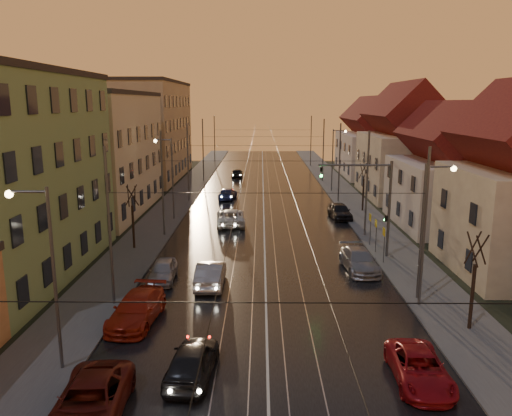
{
  "coord_description": "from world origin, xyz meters",
  "views": [
    {
      "loc": [
        -0.3,
        -17.39,
        11.27
      ],
      "look_at": [
        -0.68,
        20.91,
        3.15
      ],
      "focal_mm": 35.0,
      "sensor_mm": 36.0,
      "label": 1
    }
  ],
  "objects_px": {
    "driving_car_2": "(231,217)",
    "parked_right_1": "(359,260)",
    "street_lamp_0": "(46,262)",
    "driving_car_4": "(237,173)",
    "street_lamp_3": "(335,154)",
    "driving_car_3": "(228,194)",
    "street_lamp_1": "(428,218)",
    "street_lamp_2": "(169,170)",
    "traffic_light_mast": "(376,197)",
    "driving_car_1": "(211,274)",
    "parked_right_2": "(340,211)",
    "driving_car_0": "(192,361)",
    "parked_left_1": "(90,402)",
    "parked_right_0": "(419,368)",
    "parked_left_2": "(137,309)",
    "parked_left_3": "(163,271)"
  },
  "relations": [
    {
      "from": "driving_car_2",
      "to": "parked_right_1",
      "type": "bearing_deg",
      "value": 122.23
    },
    {
      "from": "street_lamp_0",
      "to": "driving_car_4",
      "type": "relative_size",
      "value": 2.0
    },
    {
      "from": "street_lamp_3",
      "to": "driving_car_3",
      "type": "xyz_separation_m",
      "value": [
        -13.37,
        -5.18,
        -4.24
      ]
    },
    {
      "from": "street_lamp_1",
      "to": "parked_right_1",
      "type": "relative_size",
      "value": 1.61
    },
    {
      "from": "street_lamp_2",
      "to": "traffic_light_mast",
      "type": "xyz_separation_m",
      "value": [
        17.1,
        -12.0,
        -0.29
      ]
    },
    {
      "from": "street_lamp_3",
      "to": "driving_car_1",
      "type": "distance_m",
      "value": 36.25
    },
    {
      "from": "parked_right_2",
      "to": "driving_car_1",
      "type": "bearing_deg",
      "value": -125.84
    },
    {
      "from": "driving_car_0",
      "to": "parked_left_1",
      "type": "height_order",
      "value": "driving_car_0"
    },
    {
      "from": "traffic_light_mast",
      "to": "driving_car_1",
      "type": "relative_size",
      "value": 1.53
    },
    {
      "from": "street_lamp_3",
      "to": "parked_left_1",
      "type": "height_order",
      "value": "street_lamp_3"
    },
    {
      "from": "driving_car_2",
      "to": "parked_left_1",
      "type": "xyz_separation_m",
      "value": [
        -3.3,
        -29.38,
        -0.03
      ]
    },
    {
      "from": "parked_right_1",
      "to": "parked_right_2",
      "type": "relative_size",
      "value": 1.1
    },
    {
      "from": "traffic_light_mast",
      "to": "parked_left_1",
      "type": "xyz_separation_m",
      "value": [
        -14.43,
        -19.38,
        -3.87
      ]
    },
    {
      "from": "driving_car_1",
      "to": "driving_car_4",
      "type": "xyz_separation_m",
      "value": [
        -0.51,
        45.99,
        -0.09
      ]
    },
    {
      "from": "street_lamp_3",
      "to": "parked_right_0",
      "type": "bearing_deg",
      "value": -93.71
    },
    {
      "from": "driving_car_1",
      "to": "driving_car_2",
      "type": "height_order",
      "value": "driving_car_1"
    },
    {
      "from": "street_lamp_1",
      "to": "driving_car_4",
      "type": "height_order",
      "value": "street_lamp_1"
    },
    {
      "from": "street_lamp_0",
      "to": "parked_right_1",
      "type": "distance_m",
      "value": 20.8
    },
    {
      "from": "parked_left_2",
      "to": "parked_right_1",
      "type": "height_order",
      "value": "parked_left_2"
    },
    {
      "from": "street_lamp_3",
      "to": "driving_car_2",
      "type": "distance_m",
      "value": 22.15
    },
    {
      "from": "traffic_light_mast",
      "to": "driving_car_2",
      "type": "distance_m",
      "value": 15.45
    },
    {
      "from": "street_lamp_3",
      "to": "driving_car_2",
      "type": "xyz_separation_m",
      "value": [
        -12.24,
        -18.0,
        -4.13
      ]
    },
    {
      "from": "driving_car_4",
      "to": "street_lamp_1",
      "type": "bearing_deg",
      "value": 105.07
    },
    {
      "from": "street_lamp_0",
      "to": "parked_left_3",
      "type": "height_order",
      "value": "street_lamp_0"
    },
    {
      "from": "driving_car_1",
      "to": "parked_right_0",
      "type": "xyz_separation_m",
      "value": [
        9.64,
        -10.99,
        -0.14
      ]
    },
    {
      "from": "street_lamp_2",
      "to": "driving_car_0",
      "type": "bearing_deg",
      "value": -78.17
    },
    {
      "from": "street_lamp_3",
      "to": "driving_car_0",
      "type": "height_order",
      "value": "street_lamp_3"
    },
    {
      "from": "street_lamp_2",
      "to": "parked_left_2",
      "type": "height_order",
      "value": "street_lamp_2"
    },
    {
      "from": "driving_car_2",
      "to": "parked_left_3",
      "type": "distance_m",
      "value": 15.35
    },
    {
      "from": "driving_car_3",
      "to": "parked_right_2",
      "type": "relative_size",
      "value": 0.99
    },
    {
      "from": "street_lamp_0",
      "to": "street_lamp_1",
      "type": "height_order",
      "value": "same"
    },
    {
      "from": "street_lamp_2",
      "to": "parked_right_2",
      "type": "bearing_deg",
      "value": 2.61
    },
    {
      "from": "street_lamp_2",
      "to": "driving_car_3",
      "type": "bearing_deg",
      "value": 65.92
    },
    {
      "from": "traffic_light_mast",
      "to": "parked_left_1",
      "type": "height_order",
      "value": "traffic_light_mast"
    },
    {
      "from": "driving_car_1",
      "to": "driving_car_4",
      "type": "relative_size",
      "value": 1.18
    },
    {
      "from": "street_lamp_2",
      "to": "driving_car_2",
      "type": "xyz_separation_m",
      "value": [
        5.97,
        -2.0,
        -4.13
      ]
    },
    {
      "from": "street_lamp_3",
      "to": "parked_right_1",
      "type": "distance_m",
      "value": 31.2
    },
    {
      "from": "street_lamp_1",
      "to": "parked_right_0",
      "type": "xyz_separation_m",
      "value": [
        -2.9,
        -8.74,
        -4.25
      ]
    },
    {
      "from": "traffic_light_mast",
      "to": "parked_right_2",
      "type": "relative_size",
      "value": 1.6
    },
    {
      "from": "driving_car_4",
      "to": "parked_right_1",
      "type": "xyz_separation_m",
      "value": [
        10.37,
        -43.04,
        0.04
      ]
    },
    {
      "from": "street_lamp_1",
      "to": "driving_car_1",
      "type": "distance_m",
      "value": 13.39
    },
    {
      "from": "driving_car_2",
      "to": "parked_left_3",
      "type": "bearing_deg",
      "value": 72.45
    },
    {
      "from": "street_lamp_0",
      "to": "parked_right_1",
      "type": "height_order",
      "value": "street_lamp_0"
    },
    {
      "from": "parked_left_1",
      "to": "parked_right_1",
      "type": "distance_m",
      "value": 20.98
    },
    {
      "from": "street_lamp_1",
      "to": "parked_left_3",
      "type": "height_order",
      "value": "street_lamp_1"
    },
    {
      "from": "parked_left_1",
      "to": "parked_right_0",
      "type": "height_order",
      "value": "parked_left_1"
    },
    {
      "from": "street_lamp_2",
      "to": "parked_right_0",
      "type": "bearing_deg",
      "value": -61.97
    },
    {
      "from": "street_lamp_1",
      "to": "parked_right_1",
      "type": "height_order",
      "value": "street_lamp_1"
    },
    {
      "from": "traffic_light_mast",
      "to": "parked_right_2",
      "type": "distance_m",
      "value": 13.33
    },
    {
      "from": "street_lamp_0",
      "to": "street_lamp_1",
      "type": "distance_m",
      "value": 19.89
    }
  ]
}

